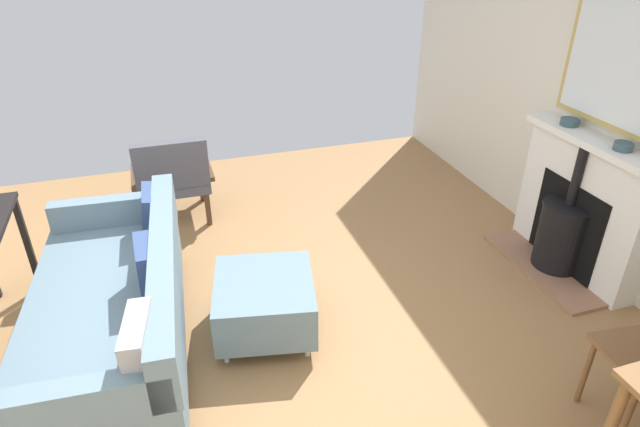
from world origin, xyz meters
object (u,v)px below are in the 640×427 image
object	(u,v)px
mantel_bowl_near	(570,122)
ottoman	(265,301)
armchair_accent	(173,176)
mantel_bowl_far	(623,146)
sofa	(116,309)
fireplace	(576,214)

from	to	relation	value
mantel_bowl_near	ottoman	size ratio (longest dim) A/B	0.18
ottoman	armchair_accent	distance (m)	1.73
mantel_bowl_far	mantel_bowl_near	bearing A→B (deg)	-90.00
armchair_accent	sofa	bearing A→B (deg)	73.67
fireplace	armchair_accent	world-z (taller)	fireplace
mantel_bowl_near	sofa	xyz separation A→B (m)	(3.29, 0.24, -0.74)
ottoman	armchair_accent	world-z (taller)	armchair_accent
mantel_bowl_far	armchair_accent	size ratio (longest dim) A/B	0.15
fireplace	sofa	xyz separation A→B (m)	(3.27, -0.06, -0.12)
fireplace	ottoman	distance (m)	2.40
mantel_bowl_near	sofa	distance (m)	3.39
fireplace	mantel_bowl_near	xyz separation A→B (m)	(-0.02, -0.30, 0.62)
fireplace	sofa	distance (m)	3.28
fireplace	sofa	size ratio (longest dim) A/B	0.62
mantel_bowl_far	armchair_accent	distance (m)	3.44
armchair_accent	mantel_bowl_far	bearing A→B (deg)	146.94
fireplace	ottoman	world-z (taller)	fireplace
fireplace	armchair_accent	distance (m)	3.25
fireplace	armchair_accent	size ratio (longest dim) A/B	1.47
ottoman	armchair_accent	xyz separation A→B (m)	(0.43, -1.66, 0.20)
ottoman	armchair_accent	bearing A→B (deg)	-75.62
sofa	armchair_accent	world-z (taller)	armchair_accent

